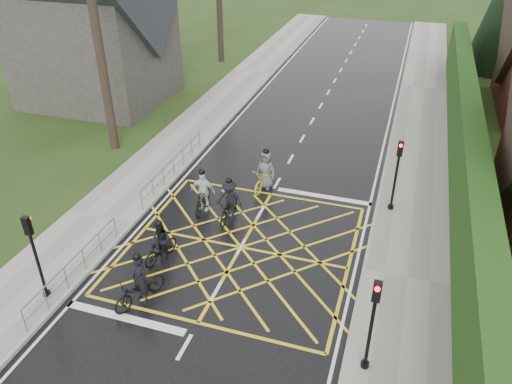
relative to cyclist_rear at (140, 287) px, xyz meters
The scene contains 17 objects.
ground 4.28m from the cyclist_rear, 60.07° to the left, with size 120.00×120.00×0.00m, color #1E3010.
road 4.28m from the cyclist_rear, 60.07° to the left, with size 9.00×80.00×0.01m, color black.
sidewalk_right 8.92m from the cyclist_rear, 24.35° to the left, with size 3.00×80.00×0.15m, color gray.
sidewalk_left 5.37m from the cyclist_rear, 136.60° to the left, with size 3.00×80.00×0.15m, color gray.
stone_wall 13.82m from the cyclist_rear, 44.44° to the left, with size 0.50×38.00×0.70m, color slate.
hedge 13.89m from the cyclist_rear, 44.44° to the left, with size 0.90×38.00×2.80m, color #16350E.
church 19.86m from the cyclist_rear, 126.08° to the left, with size 8.80×7.80×11.00m.
railing_south 2.55m from the cyclist_rear, behind, with size 0.05×5.04×1.03m.
railing_north 8.08m from the cyclist_rear, 108.28° to the left, with size 0.05×6.04×1.03m.
traffic_light_ne 10.73m from the cyclist_rear, 47.48° to the left, with size 0.24×0.31×3.21m.
traffic_light_se 7.31m from the cyclist_rear, ahead, with size 0.24×0.31×3.21m.
traffic_light_sw 3.26m from the cyclist_rear, 164.60° to the right, with size 0.24×0.31×3.21m.
cyclist_rear is the anchor object (origin of this frame).
cyclist_back 2.19m from the cyclist_rear, 99.61° to the left, with size 0.90×1.71×1.65m.
cyclist_mid 5.53m from the cyclist_rear, 79.33° to the left, with size 1.09×1.89×1.83m.
cyclist_front 5.62m from the cyclist_rear, 92.20° to the left, with size 1.06×1.94×1.90m.
cyclist_lead 8.30m from the cyclist_rear, 78.08° to the left, with size 0.96×2.05×1.92m.
Camera 1 is at (5.07, -13.97, 11.43)m, focal length 35.00 mm.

